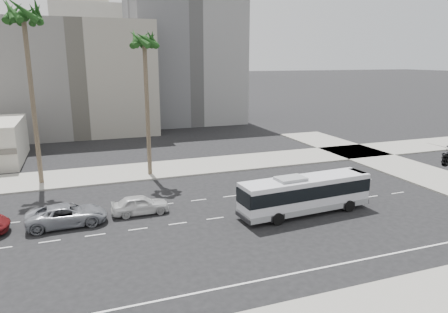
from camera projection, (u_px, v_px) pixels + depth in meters
name	position (u px, v px, depth m)	size (l,w,h in m)	color
ground	(250.00, 214.00, 32.74)	(700.00, 700.00, 0.00)	black
sidewalk_north	(196.00, 166.00, 46.87)	(120.00, 7.00, 0.15)	gray
midrise_beige_west	(77.00, 78.00, 67.70)	(24.00, 18.00, 18.00)	slate
midrise_gray_center	(182.00, 54.00, 79.81)	(20.00, 20.00, 26.00)	slate
civic_tower	(86.00, 14.00, 251.13)	(42.00, 42.00, 129.00)	beige
highrise_right	(168.00, 20.00, 249.43)	(26.00, 26.00, 70.00)	#53565B
highrise_far	(194.00, 33.00, 286.33)	(22.00, 22.00, 60.00)	#53565B
city_bus	(305.00, 193.00, 32.48)	(11.27, 3.26, 3.19)	silver
car_a	(140.00, 205.00, 32.57)	(4.55, 1.83, 1.55)	silver
car_b	(67.00, 215.00, 30.31)	(5.80, 2.67, 1.61)	gray
palm_near	(144.00, 44.00, 40.33)	(4.46, 4.46, 15.04)	brown
palm_mid	(24.00, 20.00, 36.83)	(5.63, 5.63, 17.38)	brown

